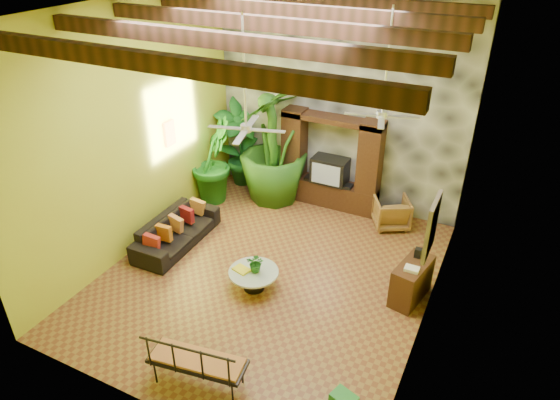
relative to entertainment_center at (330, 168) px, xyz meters
The scene contains 22 objects.
ground 3.28m from the entertainment_center, 90.00° to the right, with size 7.00×7.00×0.00m, color brown.
ceiling 5.11m from the entertainment_center, 90.00° to the right, with size 6.00×7.00×0.02m, color silver.
back_wall 1.58m from the entertainment_center, 90.00° to the left, with size 6.00×0.02×5.00m, color gold.
left_wall 4.60m from the entertainment_center, 133.73° to the right, with size 0.02×7.00×5.00m, color gold.
right_wall 4.60m from the entertainment_center, 46.27° to the right, with size 0.02×7.00×5.00m, color gold.
stone_accent_wall 1.56m from the entertainment_center, 90.00° to the left, with size 5.98×0.10×4.98m, color #303136.
ceiling_beams 4.94m from the entertainment_center, 90.00° to the right, with size 5.95×5.36×0.22m.
entertainment_center is the anchor object (origin of this frame).
ceiling_fan_front 4.30m from the entertainment_center, 93.24° to the right, with size 1.28×1.28×1.86m.
ceiling_fan_back 3.50m from the entertainment_center, 50.43° to the right, with size 1.28×1.28×1.86m.
wall_art_mask 3.82m from the entertainment_center, 144.18° to the right, with size 0.06×0.32×0.55m, color gold.
wall_art_painting 4.95m from the entertainment_center, 51.61° to the right, with size 0.06×0.70×0.90m, color #215579.
sofa 3.89m from the entertainment_center, 126.79° to the right, with size 2.20×0.86×0.64m, color black.
wicker_armchair 1.79m from the entertainment_center, 11.42° to the right, with size 0.75×0.77×0.70m, color olive.
tall_plant_a 2.50m from the entertainment_center, behind, with size 1.20×0.81×2.27m, color #195F20.
tall_plant_b 2.84m from the entertainment_center, 158.85° to the right, with size 1.14×0.92×2.08m, color #1A651B.
tall_plant_c 1.47m from the entertainment_center, 165.10° to the right, with size 1.64×1.64×2.93m, color #245616.
coffee_table 3.73m from the entertainment_center, 91.22° to the right, with size 0.95×0.95×0.40m.
centerpiece_plant 3.65m from the entertainment_center, 90.53° to the right, with size 0.34×0.29×0.37m, color #1B5817.
yellow_tray 3.79m from the entertainment_center, 94.52° to the right, with size 0.31×0.22×0.03m, color yellow.
iron_bench 6.08m from the entertainment_center, 87.54° to the right, with size 1.54×0.75×0.57m.
side_console 3.77m from the entertainment_center, 44.71° to the right, with size 0.44×0.97×0.78m, color #331610.
Camera 1 is at (3.69, -6.99, 6.20)m, focal length 32.00 mm.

